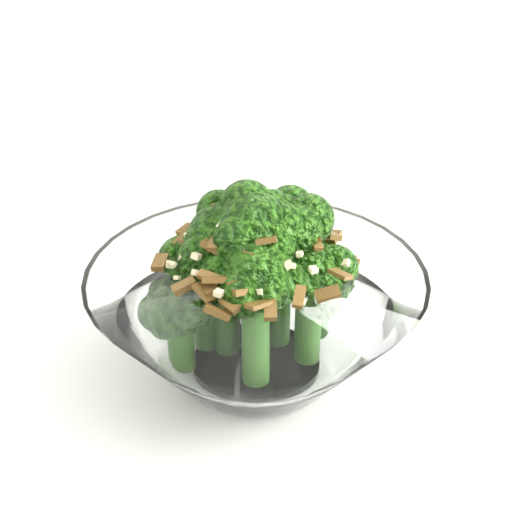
{
  "coord_description": "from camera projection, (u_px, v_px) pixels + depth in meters",
  "views": [
    {
      "loc": [
        0.19,
        -0.29,
        1.05
      ],
      "look_at": [
        0.19,
        0.08,
        0.84
      ],
      "focal_mm": 50.0,
      "sensor_mm": 36.0,
      "label": 1
    }
  ],
  "objects": [
    {
      "name": "broccoli_dish",
      "position": [
        255.0,
        308.0,
        0.44
      ],
      "size": [
        0.21,
        0.21,
        0.13
      ],
      "color": "white",
      "rests_on": "table"
    },
    {
      "name": "table",
      "position": [
        39.0,
        498.0,
        0.46
      ],
      "size": [
        1.31,
        0.97,
        0.75
      ],
      "color": "white",
      "rests_on": "ground"
    }
  ]
}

